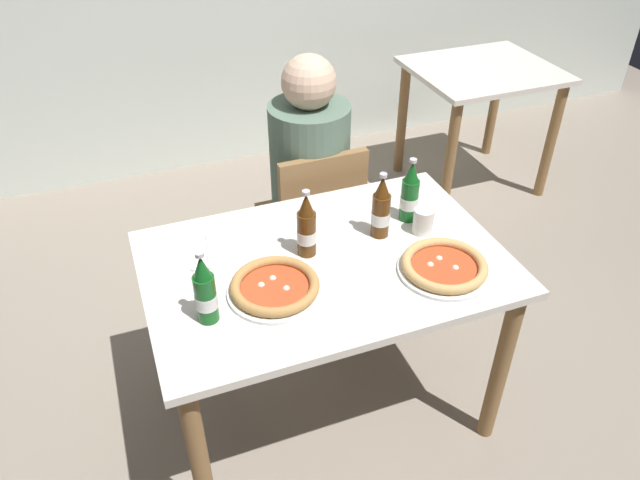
% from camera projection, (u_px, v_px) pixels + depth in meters
% --- Properties ---
extents(ground_plane, '(8.00, 8.00, 0.00)m').
position_uv_depth(ground_plane, '(324.00, 404.00, 2.47)').
color(ground_plane, gray).
extents(dining_table_main, '(1.20, 0.80, 0.75)m').
position_uv_depth(dining_table_main, '(325.00, 286.00, 2.10)').
color(dining_table_main, silver).
rests_on(dining_table_main, ground_plane).
extents(chair_behind_table, '(0.40, 0.40, 0.85)m').
position_uv_depth(chair_behind_table, '(314.00, 219.00, 2.70)').
color(chair_behind_table, olive).
rests_on(chair_behind_table, ground_plane).
extents(diner_seated, '(0.34, 0.34, 1.21)m').
position_uv_depth(diner_seated, '(310.00, 194.00, 2.68)').
color(diner_seated, '#2D3342').
rests_on(diner_seated, ground_plane).
extents(dining_table_background, '(0.80, 0.70, 0.75)m').
position_uv_depth(dining_table_background, '(480.00, 94.00, 3.55)').
color(dining_table_background, silver).
rests_on(dining_table_background, ground_plane).
extents(pizza_margherita_near, '(0.30, 0.30, 0.04)m').
position_uv_depth(pizza_margherita_near, '(275.00, 287.00, 1.89)').
color(pizza_margherita_near, white).
rests_on(pizza_margherita_near, dining_table_main).
extents(pizza_marinara_far, '(0.30, 0.30, 0.04)m').
position_uv_depth(pizza_marinara_far, '(444.00, 267.00, 1.97)').
color(pizza_marinara_far, white).
rests_on(pizza_marinara_far, dining_table_main).
extents(beer_bottle_left, '(0.07, 0.07, 0.25)m').
position_uv_depth(beer_bottle_left, '(410.00, 194.00, 2.17)').
color(beer_bottle_left, '#14591E').
rests_on(beer_bottle_left, dining_table_main).
extents(beer_bottle_center, '(0.07, 0.07, 0.25)m').
position_uv_depth(beer_bottle_center, '(381.00, 210.00, 2.09)').
color(beer_bottle_center, '#512D0F').
rests_on(beer_bottle_center, dining_table_main).
extents(beer_bottle_right, '(0.07, 0.07, 0.25)m').
position_uv_depth(beer_bottle_right, '(205.00, 292.00, 1.74)').
color(beer_bottle_right, '#14591E').
rests_on(beer_bottle_right, dining_table_main).
extents(beer_bottle_extra, '(0.07, 0.07, 0.25)m').
position_uv_depth(beer_bottle_extra, '(307.00, 228.00, 2.00)').
color(beer_bottle_extra, '#512D0F').
rests_on(beer_bottle_extra, dining_table_main).
extents(napkin_with_cutlery, '(0.23, 0.23, 0.01)m').
position_uv_depth(napkin_with_cutlery, '(203.00, 254.00, 2.05)').
color(napkin_with_cutlery, white).
rests_on(napkin_with_cutlery, dining_table_main).
extents(paper_cup, '(0.07, 0.07, 0.09)m').
position_uv_depth(paper_cup, '(423.00, 221.00, 2.13)').
color(paper_cup, white).
rests_on(paper_cup, dining_table_main).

